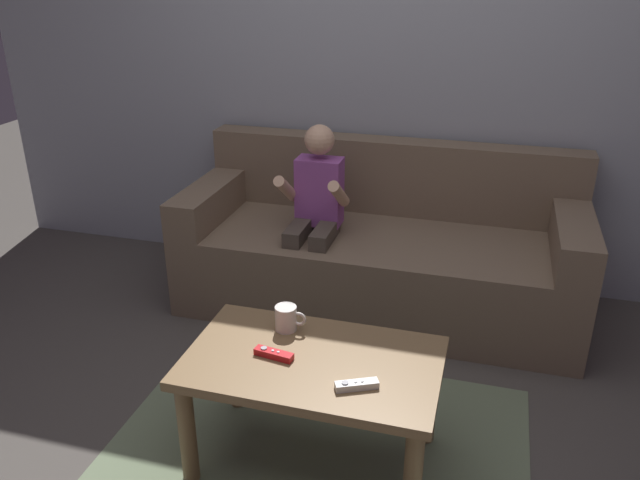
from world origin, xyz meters
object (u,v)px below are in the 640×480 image
object	(u,v)px
game_remote_white_near_edge	(357,385)
person_seated_on_couch	(315,211)
game_remote_red_center	(274,354)
coffee_mug	(287,318)
couch	(380,252)
coffee_table	(313,376)

from	to	relation	value
game_remote_white_near_edge	person_seated_on_couch	bearing A→B (deg)	112.31
game_remote_white_near_edge	game_remote_red_center	size ratio (longest dim) A/B	0.99
game_remote_white_near_edge	game_remote_red_center	world-z (taller)	same
coffee_mug	game_remote_red_center	bearing A→B (deg)	-85.86
person_seated_on_couch	game_remote_red_center	size ratio (longest dim) A/B	6.74
couch	game_remote_white_near_edge	xyz separation A→B (m)	(0.18, -1.35, 0.16)
coffee_table	coffee_mug	bearing A→B (deg)	133.78
game_remote_white_near_edge	coffee_mug	bearing A→B (deg)	140.08
coffee_mug	couch	bearing A→B (deg)	82.16
couch	game_remote_red_center	world-z (taller)	couch
person_seated_on_couch	game_remote_white_near_edge	xyz separation A→B (m)	(0.48, -1.18, -0.10)
person_seated_on_couch	coffee_mug	size ratio (longest dim) A/B	8.21
person_seated_on_couch	couch	bearing A→B (deg)	29.81
couch	coffee_table	world-z (taller)	couch
person_seated_on_couch	game_remote_white_near_edge	distance (m)	1.28
person_seated_on_couch	game_remote_white_near_edge	world-z (taller)	person_seated_on_couch
coffee_table	couch	bearing A→B (deg)	89.79
game_remote_white_near_edge	coffee_table	bearing A→B (deg)	146.08
coffee_table	coffee_mug	distance (m)	0.24
game_remote_white_near_edge	game_remote_red_center	xyz separation A→B (m)	(-0.31, 0.09, 0.00)
game_remote_red_center	coffee_mug	xyz separation A→B (m)	(-0.01, 0.18, 0.04)
couch	coffee_mug	world-z (taller)	couch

